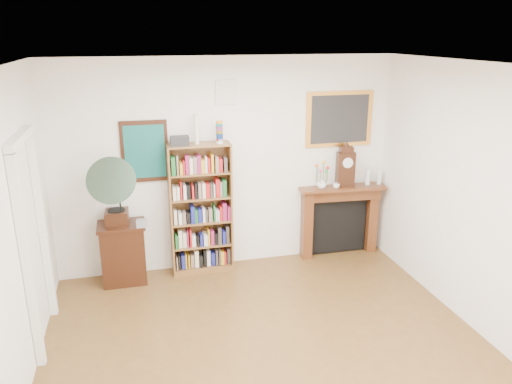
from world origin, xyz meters
TOP-DOWN VIEW (x-y plane):
  - room at (0.00, 0.00)m, footprint 4.51×5.01m
  - door_casing at (-2.21, 1.20)m, footprint 0.08×1.02m
  - teal_poster at (-1.05, 2.48)m, footprint 0.58×0.04m
  - small_picture at (0.00, 2.48)m, footprint 0.26×0.04m
  - gilt_painting at (1.55, 2.48)m, footprint 0.95×0.04m
  - bookshelf at (-0.39, 2.34)m, footprint 0.80×0.29m
  - side_cabinet at (-1.41, 2.27)m, footprint 0.58×0.43m
  - fireplace at (1.59, 2.41)m, footprint 1.23×0.37m
  - gramophone at (-1.45, 2.14)m, footprint 0.59×0.72m
  - cd_stack at (-1.16, 2.11)m, footprint 0.13×0.13m
  - mantel_clock at (1.63, 2.37)m, footprint 0.25×0.16m
  - flower_vase at (1.28, 2.35)m, footprint 0.15×0.15m
  - teacup at (1.48, 2.31)m, footprint 0.10×0.10m
  - bottle_left at (1.97, 2.36)m, footprint 0.07×0.07m
  - bottle_right at (2.15, 2.35)m, footprint 0.06×0.06m

SIDE VIEW (x-z plane):
  - side_cabinet at x=-1.41m, z-range 0.00..0.79m
  - fireplace at x=1.59m, z-range 0.08..1.11m
  - cd_stack at x=-1.16m, z-range 0.79..0.87m
  - bookshelf at x=-0.39m, z-range -0.03..1.97m
  - teacup at x=1.48m, z-range 1.03..1.10m
  - flower_vase at x=1.28m, z-range 1.03..1.16m
  - bottle_right at x=2.15m, z-range 1.03..1.23m
  - bottle_left at x=1.97m, z-range 1.03..1.27m
  - door_casing at x=-2.21m, z-range 0.18..2.35m
  - mantel_clock at x=1.63m, z-range 1.02..1.58m
  - gramophone at x=-1.45m, z-range 0.85..1.77m
  - room at x=0.00m, z-range -0.01..2.81m
  - teal_poster at x=-1.05m, z-range 1.26..2.04m
  - gilt_painting at x=1.55m, z-range 1.58..2.33m
  - small_picture at x=0.00m, z-range 2.20..2.50m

